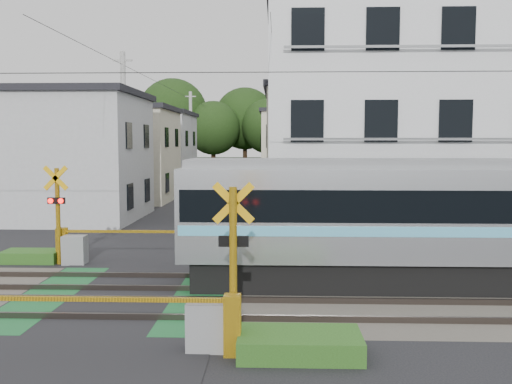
{
  "coord_description": "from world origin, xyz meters",
  "views": [
    {
      "loc": [
        3.77,
        -13.71,
        3.8
      ],
      "look_at": [
        3.11,
        5.0,
        2.16
      ],
      "focal_mm": 40.0,
      "sensor_mm": 36.0,
      "label": 1
    }
  ],
  "objects_px": {
    "apartment_block": "(394,121)",
    "crossing_signal_far": "(73,241)",
    "pedestrian": "(233,179)",
    "crossing_signal_near": "(210,313)",
    "commuter_train": "(491,220)"
  },
  "relations": [
    {
      "from": "apartment_block",
      "to": "crossing_signal_far",
      "type": "bearing_deg",
      "value": -152.22
    },
    {
      "from": "crossing_signal_far",
      "to": "pedestrian",
      "type": "bearing_deg",
      "value": 83.81
    },
    {
      "from": "pedestrian",
      "to": "apartment_block",
      "type": "bearing_deg",
      "value": 116.15
    },
    {
      "from": "apartment_block",
      "to": "crossing_signal_near",
      "type": "bearing_deg",
      "value": -114.22
    },
    {
      "from": "crossing_signal_far",
      "to": "crossing_signal_near",
      "type": "bearing_deg",
      "value": -54.71
    },
    {
      "from": "crossing_signal_far",
      "to": "apartment_block",
      "type": "distance_m",
      "value": 13.14
    },
    {
      "from": "commuter_train",
      "to": "apartment_block",
      "type": "height_order",
      "value": "apartment_block"
    },
    {
      "from": "commuter_train",
      "to": "pedestrian",
      "type": "height_order",
      "value": "commuter_train"
    },
    {
      "from": "commuter_train",
      "to": "pedestrian",
      "type": "distance_m",
      "value": 30.92
    },
    {
      "from": "crossing_signal_near",
      "to": "pedestrian",
      "type": "bearing_deg",
      "value": 93.71
    },
    {
      "from": "apartment_block",
      "to": "pedestrian",
      "type": "bearing_deg",
      "value": 110.95
    },
    {
      "from": "crossing_signal_near",
      "to": "crossing_signal_far",
      "type": "height_order",
      "value": "same"
    },
    {
      "from": "commuter_train",
      "to": "crossing_signal_far",
      "type": "relative_size",
      "value": 3.41
    },
    {
      "from": "commuter_train",
      "to": "crossing_signal_far",
      "type": "height_order",
      "value": "commuter_train"
    },
    {
      "from": "apartment_block",
      "to": "pedestrian",
      "type": "height_order",
      "value": "apartment_block"
    }
  ]
}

